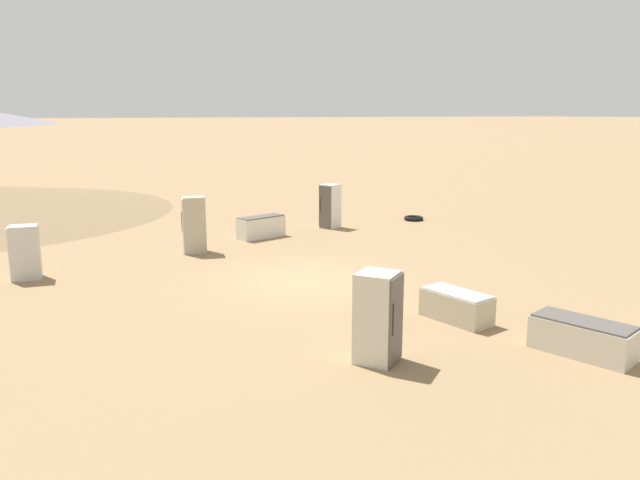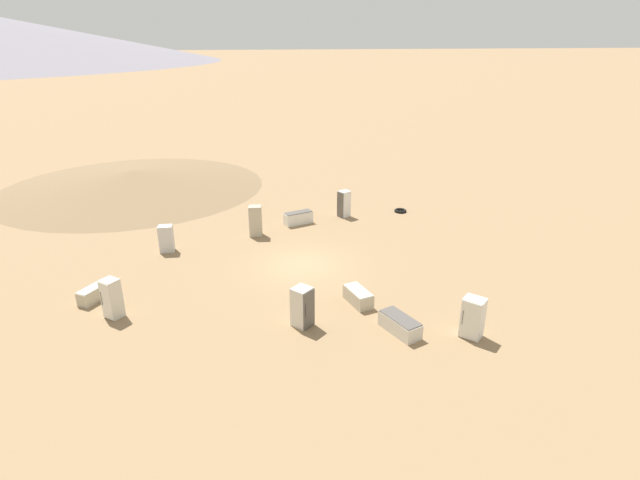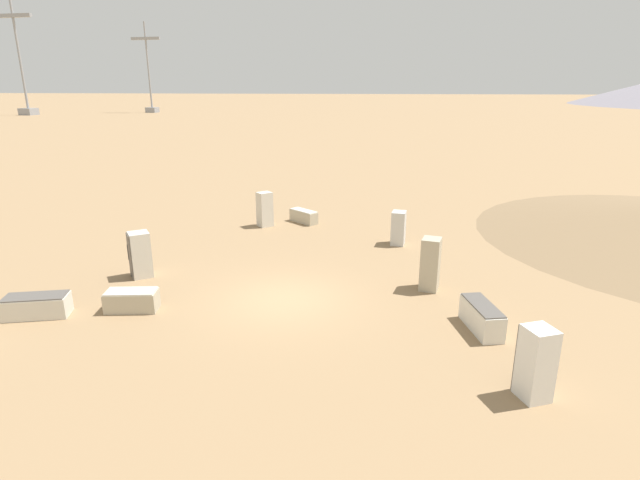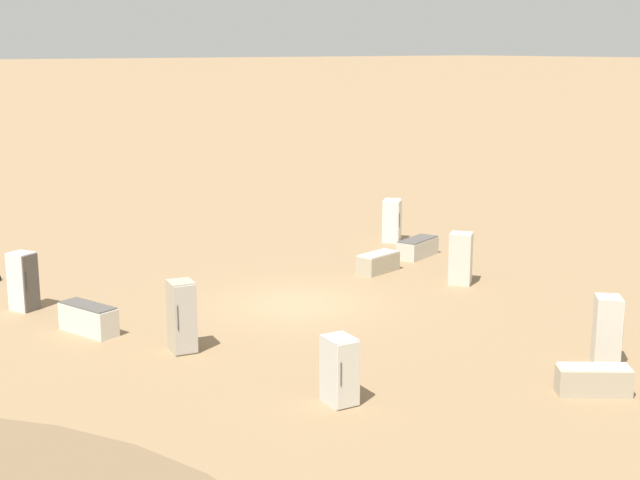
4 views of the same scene
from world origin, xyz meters
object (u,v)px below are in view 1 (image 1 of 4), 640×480
at_px(discarded_fridge_4, 25,252).
at_px(discarded_fridge_8, 261,227).
at_px(discarded_fridge_5, 378,317).
at_px(discarded_fridge_6, 330,206).
at_px(discarded_fridge_7, 194,225).
at_px(discarded_fridge_9, 456,306).
at_px(discarded_fridge_2, 582,337).
at_px(scrap_tire, 414,218).

height_order(discarded_fridge_4, discarded_fridge_8, discarded_fridge_4).
height_order(discarded_fridge_5, discarded_fridge_6, discarded_fridge_6).
bearing_deg(discarded_fridge_5, discarded_fridge_7, -124.75).
xyz_separation_m(discarded_fridge_5, discarded_fridge_9, (1.23, -2.73, -0.51)).
bearing_deg(discarded_fridge_6, discarded_fridge_8, 76.66).
bearing_deg(discarded_fridge_2, discarded_fridge_9, 90.31).
relative_size(discarded_fridge_6, discarded_fridge_7, 0.94).
bearing_deg(scrap_tire, discarded_fridge_4, 102.81).
xyz_separation_m(discarded_fridge_4, discarded_fridge_6, (3.40, -10.95, 0.11)).
relative_size(discarded_fridge_7, discarded_fridge_9, 1.09).
relative_size(discarded_fridge_2, discarded_fridge_6, 1.16).
distance_m(discarded_fridge_2, discarded_fridge_6, 13.96).
bearing_deg(discarded_fridge_2, discarded_fridge_8, 77.69).
bearing_deg(discarded_fridge_9, discarded_fridge_4, -55.61).
bearing_deg(discarded_fridge_2, discarded_fridge_4, 112.66).
distance_m(discarded_fridge_5, discarded_fridge_8, 11.93).
bearing_deg(discarded_fridge_9, discarded_fridge_2, 96.82).
height_order(discarded_fridge_8, scrap_tire, discarded_fridge_8).
bearing_deg(discarded_fridge_4, scrap_tire, -71.98).
bearing_deg(discarded_fridge_6, discarded_fridge_5, 130.77).
relative_size(discarded_fridge_4, discarded_fridge_9, 0.89).
bearing_deg(discarded_fridge_5, scrap_tire, -165.16).
relative_size(discarded_fridge_7, scrap_tire, 2.25).
distance_m(discarded_fridge_8, discarded_fridge_9, 10.54).
xyz_separation_m(discarded_fridge_5, discarded_fridge_8, (11.74, -2.07, -0.45)).
bearing_deg(discarded_fridge_7, scrap_tire, -67.67).
xyz_separation_m(discarded_fridge_2, discarded_fridge_7, (11.71, 4.39, 0.58)).
bearing_deg(discarded_fridge_7, discarded_fridge_4, 114.32).
height_order(discarded_fridge_2, discarded_fridge_5, discarded_fridge_5).
relative_size(discarded_fridge_2, discarded_fridge_5, 1.18).
height_order(discarded_fridge_5, scrap_tire, discarded_fridge_5).
bearing_deg(discarded_fridge_4, discarded_fridge_6, -67.55).
distance_m(discarded_fridge_2, discarded_fridge_7, 12.52).
relative_size(discarded_fridge_5, discarded_fridge_6, 0.98).
height_order(discarded_fridge_2, discarded_fridge_7, discarded_fridge_7).
height_order(discarded_fridge_6, scrap_tire, discarded_fridge_6).
height_order(discarded_fridge_8, discarded_fridge_9, discarded_fridge_8).
xyz_separation_m(discarded_fridge_7, discarded_fridge_9, (-9.11, -3.46, -0.59)).
height_order(discarded_fridge_4, discarded_fridge_9, discarded_fridge_4).
relative_size(discarded_fridge_5, discarded_fridge_9, 1.00).
bearing_deg(discarded_fridge_2, discarded_fridge_6, 64.30).
bearing_deg(discarded_fridge_8, discarded_fridge_7, -80.59).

